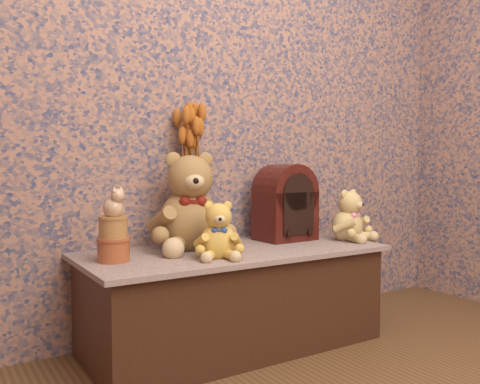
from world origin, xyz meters
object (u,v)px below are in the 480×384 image
object	(u,v)px
cathedral_radio	(285,202)
cat_figurine	(113,201)
teddy_medium	(218,227)
teddy_small	(347,213)
ceramic_vase	(192,225)
teddy_large	(189,197)
biscuit_tin_lower	(114,250)

from	to	relation	value
cathedral_radio	cat_figurine	xyz separation A→B (m)	(-0.84, -0.09, 0.04)
teddy_medium	cathedral_radio	world-z (taller)	cathedral_radio
teddy_small	cathedral_radio	size ratio (longest dim) A/B	0.72
cat_figurine	ceramic_vase	bearing A→B (deg)	4.00
teddy_large	biscuit_tin_lower	size ratio (longest dim) A/B	3.75
teddy_medium	biscuit_tin_lower	distance (m)	0.39
biscuit_tin_lower	cat_figurine	distance (m)	0.18
teddy_medium	ceramic_vase	xyz separation A→B (m)	(0.05, 0.31, -0.02)
teddy_small	cathedral_radio	distance (m)	0.29
teddy_large	cat_figurine	distance (m)	0.37
teddy_small	ceramic_vase	size ratio (longest dim) A/B	1.41
ceramic_vase	teddy_large	bearing A→B (deg)	-123.52
teddy_medium	teddy_large	bearing A→B (deg)	114.53
cathedral_radio	ceramic_vase	bearing A→B (deg)	165.41
teddy_large	teddy_medium	distance (m)	0.25
biscuit_tin_lower	teddy_large	bearing A→B (deg)	16.09
biscuit_tin_lower	cat_figurine	size ratio (longest dim) A/B	1.00
teddy_small	teddy_large	bearing A→B (deg)	150.53
teddy_large	ceramic_vase	world-z (taller)	teddy_large
teddy_large	biscuit_tin_lower	distance (m)	0.41
teddy_small	ceramic_vase	world-z (taller)	teddy_small
teddy_large	teddy_small	world-z (taller)	teddy_large
ceramic_vase	cat_figurine	size ratio (longest dim) A/B	1.56
teddy_small	cat_figurine	bearing A→B (deg)	160.07
ceramic_vase	biscuit_tin_lower	world-z (taller)	ceramic_vase
cathedral_radio	ceramic_vase	world-z (taller)	cathedral_radio
teddy_large	cathedral_radio	bearing A→B (deg)	13.36
teddy_small	ceramic_vase	bearing A→B (deg)	143.28
teddy_medium	teddy_small	bearing A→B (deg)	28.21
teddy_medium	cat_figurine	distance (m)	0.40
biscuit_tin_lower	cat_figurine	bearing A→B (deg)	0.00
cathedral_radio	biscuit_tin_lower	bearing A→B (deg)	-176.24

